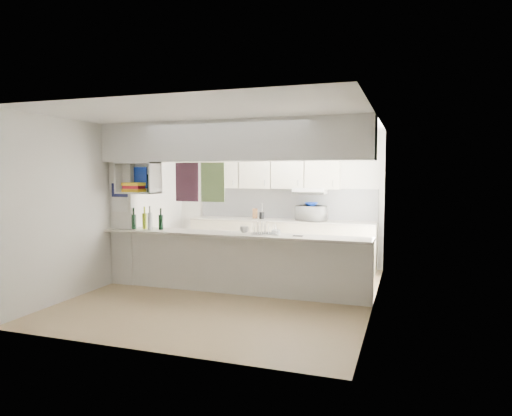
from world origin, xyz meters
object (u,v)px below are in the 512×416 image
at_px(microwave, 312,213).
at_px(bowl, 311,204).
at_px(wine_bottles, 147,221).
at_px(dish_rack, 264,229).

distance_m(microwave, bowl, 0.17).
distance_m(microwave, wine_bottles, 3.08).
bearing_deg(bowl, dish_rack, -97.99).
relative_size(microwave, bowl, 2.06).
relative_size(bowl, wine_bottles, 0.48).
xyz_separation_m(bowl, wine_bottles, (-2.24, -2.10, -0.18)).
relative_size(dish_rack, wine_bottles, 0.83).
bearing_deg(wine_bottles, bowl, 43.21).
height_order(bowl, dish_rack, bowl).
bearing_deg(dish_rack, wine_bottles, 162.63).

